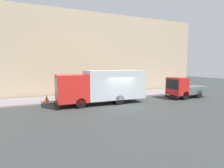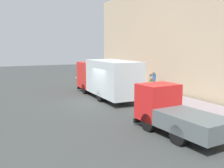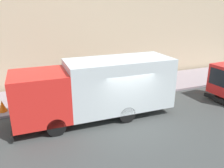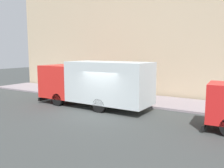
# 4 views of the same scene
# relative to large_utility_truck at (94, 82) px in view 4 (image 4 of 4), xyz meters

# --- Properties ---
(ground) EXTENTS (80.00, 80.00, 0.00)m
(ground) POSITION_rel_large_utility_truck_xyz_m (-1.35, -1.33, -1.68)
(ground) COLOR #3A3E3C
(sidewalk) EXTENTS (3.99, 30.00, 0.13)m
(sidewalk) POSITION_rel_large_utility_truck_xyz_m (3.65, -1.33, -1.61)
(sidewalk) COLOR gray
(sidewalk) RESTS_ON ground
(building_facade) EXTENTS (0.50, 30.00, 9.93)m
(building_facade) POSITION_rel_large_utility_truck_xyz_m (6.14, -1.33, 3.29)
(building_facade) COLOR #C7B08D
(building_facade) RESTS_ON ground
(large_utility_truck) EXTENTS (2.49, 8.23, 3.07)m
(large_utility_truck) POSITION_rel_large_utility_truck_xyz_m (0.00, 0.00, 0.00)
(large_utility_truck) COLOR red
(large_utility_truck) RESTS_ON ground
(pedestrian_walking) EXTENTS (0.48, 0.48, 1.77)m
(pedestrian_walking) POSITION_rel_large_utility_truck_xyz_m (4.99, 0.52, -0.62)
(pedestrian_walking) COLOR #534844
(pedestrian_walking) RESTS_ON sidewalk
(pedestrian_standing) EXTENTS (0.37, 0.37, 1.74)m
(pedestrian_standing) POSITION_rel_large_utility_truck_xyz_m (3.70, -0.88, -0.62)
(pedestrian_standing) COLOR black
(pedestrian_standing) RESTS_ON sidewalk
(pedestrian_third) EXTENTS (0.37, 0.37, 1.67)m
(pedestrian_third) POSITION_rel_large_utility_truck_xyz_m (2.50, -2.74, -0.66)
(pedestrian_third) COLOR black
(pedestrian_third) RESTS_ON sidewalk
(traffic_cone_orange) EXTENTS (0.45, 0.45, 0.64)m
(traffic_cone_orange) POSITION_rel_large_utility_truck_xyz_m (2.28, 4.75, -1.23)
(traffic_cone_orange) COLOR orange
(traffic_cone_orange) RESTS_ON sidewalk
(street_sign_post) EXTENTS (0.44, 0.08, 2.26)m
(street_sign_post) POSITION_rel_large_utility_truck_xyz_m (1.91, -0.32, -0.20)
(street_sign_post) COLOR #4C5156
(street_sign_post) RESTS_ON sidewalk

